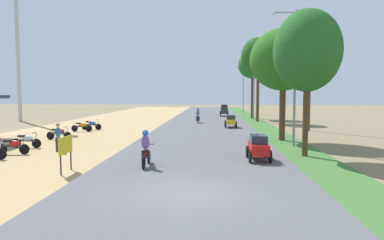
% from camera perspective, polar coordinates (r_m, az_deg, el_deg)
% --- Properties ---
extents(ground_plane, '(180.00, 180.00, 0.00)m').
position_cam_1_polar(ground_plane, '(11.64, -0.34, -12.28)').
color(ground_plane, '#7A6B4C').
extents(road_strip, '(9.00, 140.00, 0.08)m').
position_cam_1_polar(road_strip, '(11.63, -0.34, -12.10)').
color(road_strip, '#565659').
rests_on(road_strip, ground).
extents(median_strip, '(2.40, 140.00, 0.06)m').
position_cam_1_polar(median_strip, '(12.63, 26.99, -11.29)').
color(median_strip, '#3D6B2D').
rests_on(median_strip, ground).
extents(parked_motorbike_second, '(1.80, 0.54, 0.94)m').
position_cam_1_polar(parked_motorbike_second, '(21.03, -27.26, -3.70)').
color(parked_motorbike_second, black).
rests_on(parked_motorbike_second, dirt_shoulder).
extents(parked_motorbike_third, '(1.80, 0.54, 0.94)m').
position_cam_1_polar(parked_motorbike_third, '(23.10, -25.51, -2.96)').
color(parked_motorbike_third, black).
rests_on(parked_motorbike_third, dirt_shoulder).
extents(parked_motorbike_fourth, '(1.80, 0.54, 0.94)m').
position_cam_1_polar(parked_motorbike_fourth, '(26.31, -20.97, -1.96)').
color(parked_motorbike_fourth, black).
rests_on(parked_motorbike_fourth, dirt_shoulder).
extents(parked_motorbike_fifth, '(1.80, 0.54, 0.94)m').
position_cam_1_polar(parked_motorbike_fifth, '(31.09, -17.62, -0.94)').
color(parked_motorbike_fifth, black).
rests_on(parked_motorbike_fifth, dirt_shoulder).
extents(parked_motorbike_sixth, '(1.80, 0.54, 0.94)m').
position_cam_1_polar(parked_motorbike_sixth, '(32.33, -16.13, -0.70)').
color(parked_motorbike_sixth, black).
rests_on(parked_motorbike_sixth, dirt_shoulder).
extents(street_signboard, '(0.06, 1.30, 1.50)m').
position_cam_1_polar(street_signboard, '(15.31, -20.06, -4.26)').
color(street_signboard, '#262628').
rests_on(street_signboard, dirt_shoulder).
extents(pedestrian_on_shoulder, '(0.38, 0.27, 1.62)m').
position_cam_1_polar(pedestrian_on_shoulder, '(20.95, -21.15, -2.40)').
color(pedestrian_on_shoulder, '#33333D').
rests_on(pedestrian_on_shoulder, dirt_shoulder).
extents(median_tree_nearest, '(3.46, 3.46, 7.59)m').
position_cam_1_polar(median_tree_nearest, '(19.09, 18.41, 10.72)').
color(median_tree_nearest, '#4C351E').
rests_on(median_tree_nearest, median_strip).
extents(median_tree_second, '(4.60, 4.60, 7.76)m').
position_cam_1_polar(median_tree_second, '(25.02, 14.78, 9.55)').
color(median_tree_second, '#4C351E').
rests_on(median_tree_second, median_strip).
extents(median_tree_third, '(3.98, 3.98, 9.71)m').
position_cam_1_polar(median_tree_third, '(41.35, 10.83, 10.23)').
color(median_tree_third, '#4C351E').
rests_on(median_tree_third, median_strip).
extents(median_tree_fourth, '(3.88, 3.88, 8.79)m').
position_cam_1_polar(median_tree_fourth, '(46.63, 9.97, 8.83)').
color(median_tree_fourth, '#4C351E').
rests_on(median_tree_fourth, median_strip).
extents(streetlamp_near, '(3.16, 0.20, 8.36)m').
position_cam_1_polar(streetlamp_near, '(22.49, 16.59, 8.06)').
color(streetlamp_near, gray).
rests_on(streetlamp_near, median_strip).
extents(streetlamp_mid, '(3.16, 0.20, 7.93)m').
position_cam_1_polar(streetlamp_mid, '(43.62, 10.13, 6.04)').
color(streetlamp_mid, gray).
rests_on(streetlamp_mid, median_strip).
extents(streetlamp_far, '(3.16, 0.20, 7.82)m').
position_cam_1_polar(streetlamp_far, '(58.10, 8.44, 5.59)').
color(streetlamp_far, gray).
rests_on(streetlamp_far, median_strip).
extents(utility_pole_near, '(1.80, 0.20, 9.89)m').
position_cam_1_polar(utility_pole_near, '(32.46, 18.83, 7.36)').
color(utility_pole_near, brown).
rests_on(utility_pole_near, ground).
extents(car_hatchback_red, '(1.04, 2.00, 1.23)m').
position_cam_1_polar(car_hatchback_red, '(17.32, 10.83, -4.29)').
color(car_hatchback_red, red).
rests_on(car_hatchback_red, road_strip).
extents(car_sedan_yellow, '(1.10, 2.26, 1.19)m').
position_cam_1_polar(car_sedan_yellow, '(33.40, 6.35, -0.07)').
color(car_sedan_yellow, gold).
rests_on(car_sedan_yellow, road_strip).
extents(car_van_charcoal, '(1.19, 2.41, 1.67)m').
position_cam_1_polar(car_van_charcoal, '(49.68, 5.29, 1.73)').
color(car_van_charcoal, '#282D33').
rests_on(car_van_charcoal, road_strip).
extents(motorbike_foreground_rider, '(0.54, 1.80, 1.66)m').
position_cam_1_polar(motorbike_foreground_rider, '(15.65, -7.58, -4.77)').
color(motorbike_foreground_rider, black).
rests_on(motorbike_foreground_rider, road_strip).
extents(motorbike_ahead_second, '(0.54, 1.80, 1.66)m').
position_cam_1_polar(motorbike_ahead_second, '(38.17, 0.98, 0.69)').
color(motorbike_ahead_second, black).
rests_on(motorbike_ahead_second, road_strip).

